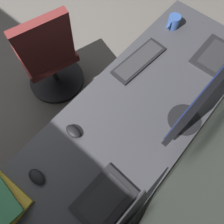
% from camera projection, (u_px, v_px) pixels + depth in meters
% --- Properties ---
extents(floor_plane, '(5.31, 5.31, 0.00)m').
position_uv_depth(floor_plane, '(11.00, 43.00, 2.45)').
color(floor_plane, '#59544F').
extents(desk, '(2.35, 0.72, 0.73)m').
position_uv_depth(desk, '(118.00, 135.00, 1.31)').
color(desk, '#38383D').
rests_on(desk, ground).
extents(drawer_pedestal, '(0.40, 0.51, 0.69)m').
position_uv_depth(drawer_pedestal, '(64.00, 214.00, 1.42)').
color(drawer_pedestal, '#38383D').
rests_on(drawer_pedestal, ground).
extents(monitor_primary, '(0.50, 0.20, 0.46)m').
position_uv_depth(monitor_primary, '(200.00, 100.00, 1.04)').
color(monitor_primary, black).
rests_on(monitor_primary, desk).
extents(laptop_left, '(0.32, 0.29, 0.22)m').
position_uv_depth(laptop_left, '(112.00, 208.00, 1.04)').
color(laptop_left, black).
rests_on(laptop_left, desk).
extents(keyboard_main, '(0.43, 0.17, 0.02)m').
position_uv_depth(keyboard_main, '(139.00, 60.00, 1.45)').
color(keyboard_main, black).
rests_on(keyboard_main, desk).
extents(mouse_main, '(0.06, 0.10, 0.03)m').
position_uv_depth(mouse_main, '(37.00, 177.00, 1.13)').
color(mouse_main, black).
rests_on(mouse_main, desk).
extents(mouse_spare, '(0.06, 0.10, 0.03)m').
position_uv_depth(mouse_spare, '(73.00, 131.00, 1.23)').
color(mouse_spare, black).
rests_on(mouse_spare, desk).
extents(coffee_mug, '(0.13, 0.09, 0.09)m').
position_uv_depth(coffee_mug, '(173.00, 22.00, 1.54)').
color(coffee_mug, '#335193').
rests_on(coffee_mug, desk).
extents(office_chair, '(0.56, 0.60, 0.97)m').
position_uv_depth(office_chair, '(49.00, 59.00, 1.80)').
color(office_chair, maroon).
rests_on(office_chair, ground).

